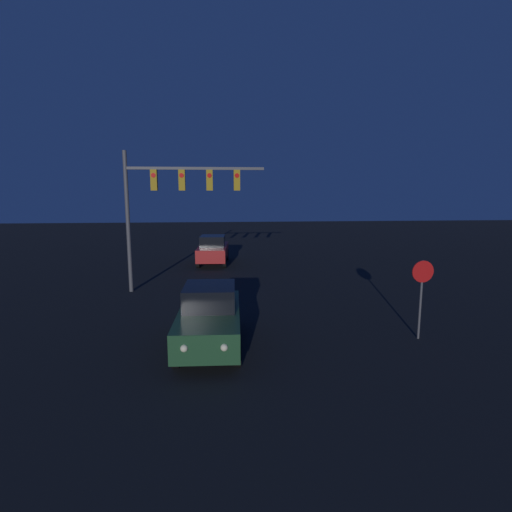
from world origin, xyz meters
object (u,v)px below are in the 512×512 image
object	(u,v)px
car_far	(213,250)
car_near	(210,317)
stop_sign	(422,285)
traffic_signal_mast	(172,193)

from	to	relation	value
car_far	car_near	bearing A→B (deg)	-85.85
car_near	car_far	world-z (taller)	same
stop_sign	traffic_signal_mast	bearing A→B (deg)	140.12
traffic_signal_mast	stop_sign	bearing A→B (deg)	-39.88
car_far	traffic_signal_mast	world-z (taller)	traffic_signal_mast
car_near	car_far	bearing A→B (deg)	-87.46
car_near	car_far	xyz separation A→B (m)	(-0.13, 13.49, 0.00)
traffic_signal_mast	car_near	bearing A→B (deg)	-75.55
car_near	traffic_signal_mast	size ratio (longest dim) A/B	0.71
car_near	stop_sign	distance (m)	6.43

